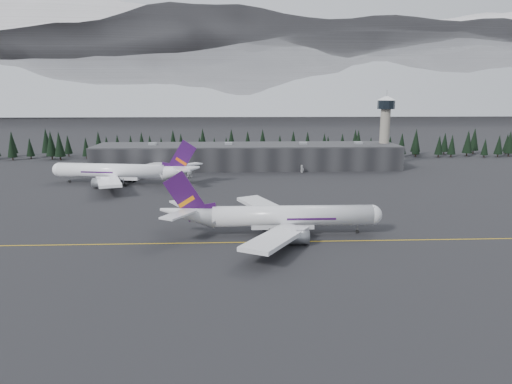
{
  "coord_description": "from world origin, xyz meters",
  "views": [
    {
      "loc": [
        -6.19,
        -117.99,
        38.51
      ],
      "look_at": [
        0.0,
        20.0,
        9.0
      ],
      "focal_mm": 32.0,
      "sensor_mm": 36.0,
      "label": 1
    }
  ],
  "objects_px": {
    "control_tower": "(385,123)",
    "jet_main": "(273,217)",
    "gse_vehicle_a": "(190,177)",
    "gse_vehicle_b": "(302,171)",
    "jet_parked": "(124,171)",
    "terminal": "(247,156)"
  },
  "relations": [
    {
      "from": "control_tower",
      "to": "jet_main",
      "type": "relative_size",
      "value": 0.6
    },
    {
      "from": "gse_vehicle_a",
      "to": "jet_main",
      "type": "bearing_deg",
      "value": -79.48
    },
    {
      "from": "control_tower",
      "to": "jet_parked",
      "type": "relative_size",
      "value": 0.56
    },
    {
      "from": "jet_main",
      "to": "gse_vehicle_b",
      "type": "relative_size",
      "value": 15.56
    },
    {
      "from": "jet_parked",
      "to": "gse_vehicle_b",
      "type": "relative_size",
      "value": 16.76
    },
    {
      "from": "terminal",
      "to": "gse_vehicle_a",
      "type": "bearing_deg",
      "value": -133.31
    },
    {
      "from": "terminal",
      "to": "gse_vehicle_b",
      "type": "bearing_deg",
      "value": -32.81
    },
    {
      "from": "jet_main",
      "to": "jet_parked",
      "type": "height_order",
      "value": "jet_parked"
    },
    {
      "from": "control_tower",
      "to": "gse_vehicle_a",
      "type": "height_order",
      "value": "control_tower"
    },
    {
      "from": "jet_main",
      "to": "gse_vehicle_b",
      "type": "distance_m",
      "value": 105.33
    },
    {
      "from": "terminal",
      "to": "control_tower",
      "type": "relative_size",
      "value": 4.24
    },
    {
      "from": "jet_parked",
      "to": "gse_vehicle_a",
      "type": "xyz_separation_m",
      "value": [
        26.94,
        13.83,
        -4.94
      ]
    },
    {
      "from": "control_tower",
      "to": "gse_vehicle_a",
      "type": "relative_size",
      "value": 7.65
    },
    {
      "from": "gse_vehicle_a",
      "to": "jet_parked",
      "type": "bearing_deg",
      "value": -161.92
    },
    {
      "from": "control_tower",
      "to": "gse_vehicle_a",
      "type": "xyz_separation_m",
      "value": [
        -103.09,
        -32.8,
        -22.72
      ]
    },
    {
      "from": "terminal",
      "to": "control_tower",
      "type": "xyz_separation_m",
      "value": [
        75.0,
        3.0,
        17.11
      ]
    },
    {
      "from": "control_tower",
      "to": "jet_main",
      "type": "xyz_separation_m",
      "value": [
        -70.88,
        -123.22,
        -18.22
      ]
    },
    {
      "from": "jet_main",
      "to": "gse_vehicle_a",
      "type": "distance_m",
      "value": 96.08
    },
    {
      "from": "jet_parked",
      "to": "gse_vehicle_b",
      "type": "height_order",
      "value": "jet_parked"
    },
    {
      "from": "terminal",
      "to": "jet_parked",
      "type": "bearing_deg",
      "value": -141.59
    },
    {
      "from": "jet_main",
      "to": "gse_vehicle_b",
      "type": "xyz_separation_m",
      "value": [
        23.11,
        102.66,
        -4.5
      ]
    },
    {
      "from": "gse_vehicle_a",
      "to": "control_tower",
      "type": "bearing_deg",
      "value": 8.56
    }
  ]
}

